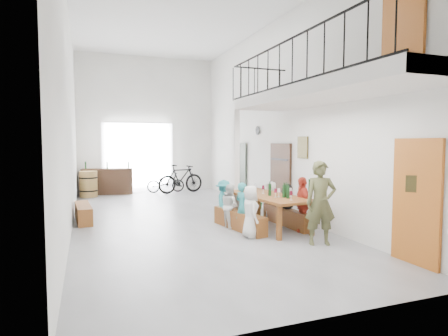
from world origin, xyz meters
name	(u,v)px	position (x,y,z in m)	size (l,w,h in m)	color
floor	(184,219)	(0.00, 0.00, 0.00)	(12.00, 12.00, 0.00)	slate
room_walls	(183,83)	(0.00, 0.00, 3.55)	(12.00, 12.00, 12.00)	white
gateway_portal	(138,158)	(-0.40, 5.94, 1.40)	(2.80, 0.08, 2.80)	white
right_wall_decor	(313,154)	(2.70, -1.87, 1.74)	(0.07, 8.28, 5.07)	#A15117
balcony	(318,96)	(1.98, -3.13, 2.96)	(1.52, 5.62, 4.00)	white
tasting_table	(268,198)	(1.62, -1.64, 0.71)	(1.32, 2.62, 0.79)	brown
bench_inner	(239,220)	(0.91, -1.60, 0.21)	(0.30, 1.86, 0.43)	brown
bench_wall	(286,217)	(2.15, -1.61, 0.21)	(0.24, 1.84, 0.42)	brown
tableware	(279,190)	(1.72, -2.00, 0.93)	(0.46, 1.61, 0.35)	#113314
side_bench	(83,213)	(-2.50, 0.61, 0.22)	(0.34, 1.54, 0.43)	brown
oak_barrel	(88,184)	(-2.34, 5.12, 0.48)	(0.65, 0.65, 0.96)	olive
serving_counter	(108,181)	(-1.64, 5.65, 0.50)	(1.90, 0.53, 1.00)	#3A2015
counter_bottles	(107,165)	(-1.63, 5.67, 1.14)	(1.64, 0.31, 0.28)	#113314
guest_left_a	(250,212)	(0.85, -2.36, 0.56)	(0.55, 0.35, 1.12)	silver
guest_left_b	(243,207)	(0.92, -1.78, 0.56)	(0.41, 0.27, 1.12)	teal
guest_left_c	(230,206)	(0.80, -1.31, 0.52)	(0.50, 0.39, 1.04)	silver
guest_left_d	(224,202)	(0.82, -0.82, 0.54)	(0.70, 0.40, 1.09)	teal
guest_right_a	(302,204)	(2.19, -2.24, 0.62)	(0.73, 0.30, 1.25)	#B9311F
guest_right_b	(287,205)	(2.17, -1.59, 0.51)	(0.95, 0.30, 1.02)	black
guest_right_c	(271,201)	(2.13, -0.86, 0.50)	(0.49, 0.32, 1.01)	silver
host_standing	(321,203)	(1.93, -3.33, 0.83)	(0.61, 0.40, 1.67)	#494A29
potted_plant	(258,202)	(2.45, 0.59, 0.24)	(0.43, 0.37, 0.48)	#1B4B18
bicycle_near	(166,183)	(0.60, 5.38, 0.40)	(0.53, 1.51, 0.79)	black
bicycle_far	(181,179)	(1.13, 4.99, 0.57)	(0.54, 1.90, 1.14)	black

